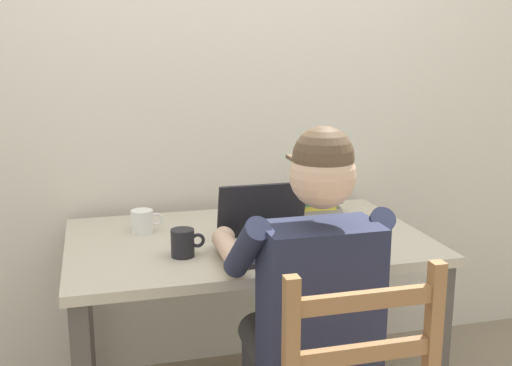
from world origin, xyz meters
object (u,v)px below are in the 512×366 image
at_px(coffee_mug_dark, 183,243).
at_px(laptop, 269,236).
at_px(desk, 247,260).
at_px(coffee_mug_white, 143,221).
at_px(book_stack_side, 317,205).
at_px(computer_mouse, 344,244).
at_px(book_stack_main, 267,216).
at_px(seated_person, 307,300).

bearing_deg(coffee_mug_dark, laptop, -2.05).
relative_size(desk, coffee_mug_dark, 11.27).
xyz_separation_m(laptop, coffee_mug_white, (-0.41, 0.33, -0.01)).
relative_size(laptop, coffee_mug_dark, 2.77).
distance_m(laptop, book_stack_side, 0.54).
xyz_separation_m(desk, book_stack_side, (0.37, 0.25, 0.13)).
height_order(laptop, coffee_mug_dark, laptop).
xyz_separation_m(computer_mouse, coffee_mug_dark, (-0.57, 0.07, 0.03)).
xyz_separation_m(coffee_mug_white, book_stack_main, (0.49, -0.04, -0.00)).
distance_m(seated_person, book_stack_main, 0.62).
bearing_deg(seated_person, desk, 98.03).
height_order(computer_mouse, book_stack_side, book_stack_side).
xyz_separation_m(desk, seated_person, (0.07, -0.49, 0.04)).
bearing_deg(computer_mouse, book_stack_main, 119.27).
bearing_deg(book_stack_side, coffee_mug_dark, -147.73).
xyz_separation_m(seated_person, laptop, (-0.03, 0.33, 0.11)).
bearing_deg(desk, computer_mouse, -36.42).
distance_m(computer_mouse, coffee_mug_white, 0.78).
distance_m(seated_person, book_stack_side, 0.81).
distance_m(coffee_mug_white, coffee_mug_dark, 0.33).
relative_size(coffee_mug_white, coffee_mug_dark, 1.04).
bearing_deg(coffee_mug_dark, book_stack_main, 36.21).
height_order(coffee_mug_dark, book_stack_main, coffee_mug_dark).
bearing_deg(computer_mouse, coffee_mug_white, 150.81).
distance_m(computer_mouse, book_stack_side, 0.48).
bearing_deg(laptop, coffee_mug_dark, 177.95).
bearing_deg(coffee_mug_white, book_stack_main, -4.42).
bearing_deg(seated_person, book_stack_side, 67.63).
bearing_deg(desk, seated_person, -81.97).
distance_m(desk, book_stack_side, 0.47).
height_order(desk, computer_mouse, computer_mouse).
bearing_deg(computer_mouse, seated_person, -130.94).
height_order(computer_mouse, coffee_mug_dark, coffee_mug_dark).
height_order(laptop, book_stack_side, laptop).
distance_m(desk, laptop, 0.23).
relative_size(laptop, book_stack_side, 1.62).
distance_m(book_stack_main, book_stack_side, 0.29).
distance_m(coffee_mug_dark, book_stack_side, 0.76).
relative_size(seated_person, laptop, 3.78).
xyz_separation_m(seated_person, coffee_mug_dark, (-0.34, 0.34, 0.11)).
bearing_deg(coffee_mug_dark, coffee_mug_white, 109.59).
height_order(coffee_mug_white, book_stack_main, coffee_mug_white).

